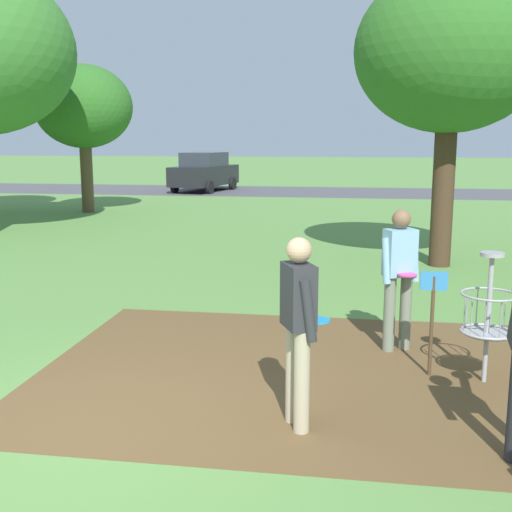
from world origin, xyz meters
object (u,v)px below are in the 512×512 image
(parked_car_leftmost, at_px, (204,172))
(player_waiting_left, at_px, (399,272))
(player_waiting_right, at_px, (299,322))
(disc_golf_basket, at_px, (482,312))
(tree_mid_left, at_px, (84,107))
(tree_mid_center, at_px, (450,52))

(parked_car_leftmost, bearing_deg, player_waiting_left, -70.94)
(player_waiting_left, distance_m, player_waiting_right, 2.47)
(disc_golf_basket, xyz_separation_m, tree_mid_left, (-10.44, 14.08, 2.78))
(disc_golf_basket, distance_m, player_waiting_left, 1.21)
(tree_mid_center, bearing_deg, tree_mid_left, 144.26)
(player_waiting_right, relative_size, tree_mid_center, 0.30)
(disc_golf_basket, bearing_deg, tree_mid_center, 86.60)
(player_waiting_left, xyz_separation_m, tree_mid_left, (-9.65, 13.18, 2.56))
(disc_golf_basket, distance_m, tree_mid_center, 7.15)
(tree_mid_center, bearing_deg, player_waiting_right, -105.80)
(player_waiting_left, distance_m, tree_mid_left, 16.54)
(tree_mid_left, distance_m, parked_car_leftmost, 9.65)
(disc_golf_basket, height_order, parked_car_leftmost, parked_car_leftmost)
(player_waiting_right, xyz_separation_m, parked_car_leftmost, (-6.69, 24.52, -0.05))
(disc_golf_basket, xyz_separation_m, tree_mid_center, (0.37, 6.29, 3.37))
(player_waiting_right, bearing_deg, disc_golf_basket, 37.31)
(parked_car_leftmost, bearing_deg, tree_mid_left, -102.15)
(player_waiting_left, bearing_deg, player_waiting_right, -113.86)
(tree_mid_center, bearing_deg, disc_golf_basket, -93.40)
(player_waiting_right, distance_m, tree_mid_center, 8.56)
(parked_car_leftmost, bearing_deg, player_waiting_right, -74.73)
(player_waiting_left, xyz_separation_m, tree_mid_center, (1.17, 5.40, 3.16))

